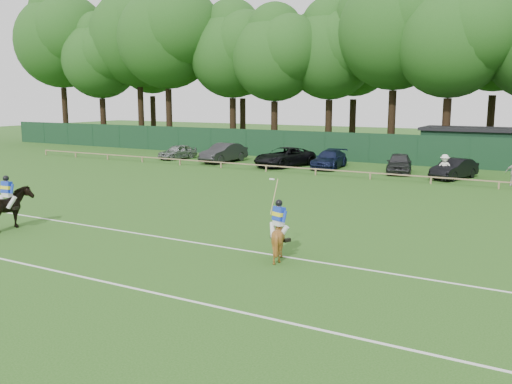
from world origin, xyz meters
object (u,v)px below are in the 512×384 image
Objects in this scene: sedan_silver at (178,152)px; suv_black at (284,157)px; sedan_grey at (224,153)px; spectator_left at (444,167)px; sedan_navy at (329,159)px; estate_black at (454,169)px; utility_shed at (475,146)px; hatch_grey at (399,163)px; horse_chestnut at (279,238)px; horse_dark at (8,209)px.

suv_black reaches higher than sedan_silver.
suv_black is (5.77, 0.00, -0.04)m from sedan_grey.
sedan_navy is at bearing 164.50° from spectator_left.
sedan_silver is 0.91× the size of estate_black.
utility_shed is at bearing 108.47° from estate_black.
hatch_grey is 4.13m from estate_black.
horse_chestnut is 24.51m from sedan_navy.
sedan_silver is 0.89× the size of hatch_grey.
sedan_grey is at bearing 173.37° from spectator_left.
suv_black is 3.15× the size of spectator_left.
sedan_navy is 1.13× the size of estate_black.
utility_shed reaches higher than sedan_silver.
suv_black is (0.78, 24.51, -0.13)m from horse_dark.
horse_chestnut is 31.34m from utility_shed.
sedan_grey is 1.13× the size of hatch_grey.
horse_chestnut is 0.34× the size of hatch_grey.
sedan_grey is 0.89× the size of suv_black.
spectator_left is (13.34, 23.22, -0.03)m from horse_dark.
estate_black is at bearing -26.76° from hatch_grey.
suv_black is 1.27× the size of hatch_grey.
sedan_grey is 9.34m from sedan_navy.
utility_shed is (4.11, 7.96, 0.80)m from hatch_grey.
suv_black reaches higher than sedan_navy.
suv_black reaches higher than horse_chestnut.
spectator_left is (23.24, -1.33, 0.22)m from sedan_silver.
hatch_grey is at bearing 148.20° from spectator_left.
sedan_navy is at bearing 28.56° from suv_black.
sedan_silver is (-21.59, 22.64, -0.09)m from horse_chestnut.
horse_dark is 0.50× the size of estate_black.
suv_black is (-10.91, 22.60, 0.02)m from horse_chestnut.
estate_black is (13.03, -0.34, -0.07)m from suv_black.
utility_shed reaches higher than spectator_left.
utility_shed reaches higher than estate_black.
suv_black is at bearing -100.29° from horse_dark.
sedan_grey is at bearing 179.94° from sedan_navy.
spectator_left reaches higher than estate_black.
horse_chestnut is at bearing -179.17° from horse_dark.
sedan_silver is 23.71m from estate_black.
horse_chestnut is 22.36m from estate_black.
utility_shed reaches higher than sedan_navy.
sedan_grey is at bearing 10.57° from sedan_silver.
utility_shed is (18.91, 8.65, 0.73)m from sedan_grey.
estate_black is (13.81, 24.17, -0.20)m from horse_dark.
spectator_left reaches higher than suv_black.
sedan_grey reaches higher than sedan_silver.
estate_black is (9.49, -1.12, 0.00)m from sedan_navy.
sedan_silver is 0.45× the size of utility_shed.
horse_dark is 0.39× the size of suv_black.
sedan_navy is at bearing 166.66° from hatch_grey.
suv_black is 0.65× the size of utility_shed.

